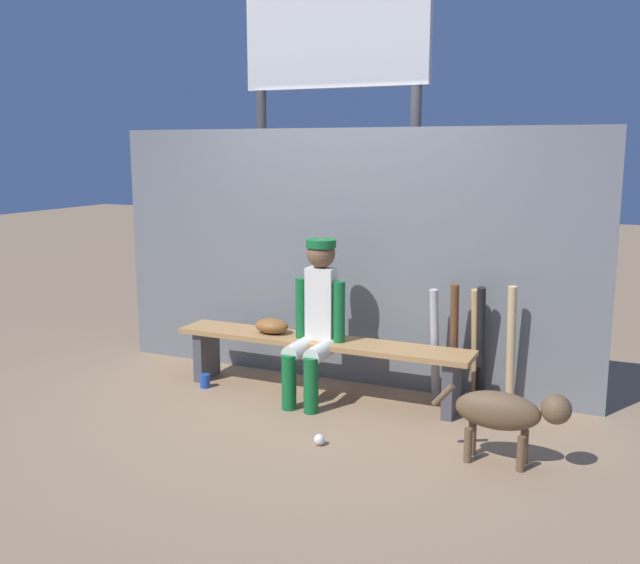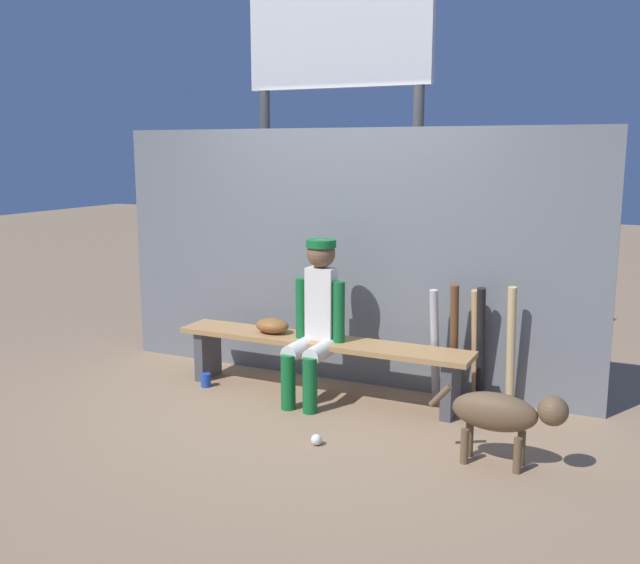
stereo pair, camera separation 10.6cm
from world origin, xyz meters
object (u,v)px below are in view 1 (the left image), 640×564
at_px(bat_wood_dark, 454,343).
at_px(cup_on_ground, 205,381).
at_px(baseball_glove, 272,326).
at_px(baseball, 319,440).
at_px(bat_wood_natural, 511,348).
at_px(bat_aluminum_silver, 435,345).
at_px(cup_on_bench, 312,330).
at_px(dugout_bench, 320,351).
at_px(dog, 507,412).
at_px(bat_aluminum_black, 480,346).
at_px(player_seated, 315,315).
at_px(bat_wood_tan, 476,346).
at_px(scoreboard, 341,80).

distance_m(bat_wood_dark, cup_on_ground, 2.02).
relative_size(baseball_glove, baseball, 3.78).
bearing_deg(bat_wood_natural, bat_aluminum_silver, -177.45).
bearing_deg(cup_on_bench, baseball_glove, -176.76).
bearing_deg(dugout_bench, baseball_glove, 180.00).
bearing_deg(dugout_bench, dog, -23.98).
xyz_separation_m(baseball, dog, (1.16, 0.20, 0.30)).
bearing_deg(bat_aluminum_black, bat_aluminum_silver, -171.56).
height_order(player_seated, baseball, player_seated).
distance_m(dugout_bench, baseball_glove, 0.45).
xyz_separation_m(player_seated, cup_on_ground, (-0.94, -0.11, -0.61)).
bearing_deg(bat_aluminum_silver, dog, -53.07).
height_order(bat_aluminum_silver, bat_wood_tan, bat_wood_tan).
relative_size(dugout_bench, bat_aluminum_silver, 2.73).
distance_m(bat_wood_natural, cup_on_ground, 2.43).
xyz_separation_m(bat_wood_dark, bat_aluminum_black, (0.20, 0.03, -0.01)).
relative_size(bat_aluminum_silver, dog, 1.04).
bearing_deg(bat_wood_tan, bat_wood_natural, -12.15).
height_order(cup_on_ground, scoreboard, scoreboard).
height_order(dugout_bench, cup_on_ground, dugout_bench).
bearing_deg(bat_wood_dark, dog, -59.51).
bearing_deg(bat_wood_natural, cup_on_bench, -170.01).
distance_m(bat_wood_natural, baseball, 1.61).
bearing_deg(bat_wood_natural, scoreboard, 149.92).
bearing_deg(baseball_glove, bat_wood_dark, 11.17).
bearing_deg(cup_on_ground, baseball_glove, 23.33).
bearing_deg(cup_on_bench, dugout_bench, -13.92).
bearing_deg(player_seated, dog, -20.76).
bearing_deg(scoreboard, dog, -45.96).
relative_size(bat_wood_dark, bat_wood_tan, 1.05).
distance_m(player_seated, baseball, 1.08).
xyz_separation_m(cup_on_ground, cup_on_bench, (0.85, 0.24, 0.46)).
xyz_separation_m(bat_aluminum_silver, bat_wood_natural, (0.56, 0.03, 0.03)).
xyz_separation_m(player_seated, scoreboard, (-0.40, 1.43, 1.86)).
bearing_deg(bat_aluminum_silver, player_seated, -156.57).
xyz_separation_m(player_seated, baseball, (0.39, -0.79, -0.63)).
height_order(cup_on_bench, scoreboard, scoreboard).
distance_m(baseball_glove, bat_wood_dark, 1.44).
xyz_separation_m(dugout_bench, scoreboard, (-0.39, 1.32, 2.17)).
bearing_deg(baseball, bat_wood_tan, 59.04).
bearing_deg(cup_on_ground, baseball, -27.07).
xyz_separation_m(bat_aluminum_silver, dog, (0.71, -0.95, -0.10)).
bearing_deg(baseball_glove, bat_aluminum_black, 10.80).
bearing_deg(cup_on_bench, bat_aluminum_silver, 14.38).
xyz_separation_m(dugout_bench, dog, (1.56, -0.69, -0.02)).
relative_size(bat_aluminum_silver, bat_wood_dark, 0.94).
height_order(player_seated, scoreboard, scoreboard).
bearing_deg(bat_wood_tan, baseball, -120.96).
distance_m(player_seated, bat_wood_dark, 1.07).
distance_m(bat_aluminum_silver, dog, 1.19).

